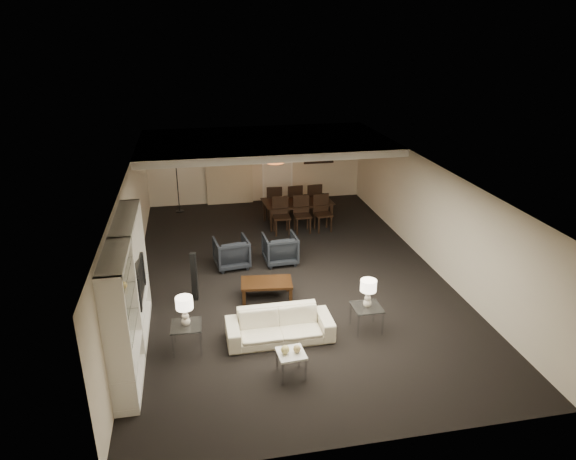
# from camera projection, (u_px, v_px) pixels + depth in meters

# --- Properties ---
(floor) EXTENTS (11.00, 11.00, 0.00)m
(floor) POSITION_uv_depth(u_px,v_px,m) (288.00, 273.00, 12.24)
(floor) COLOR black
(floor) RESTS_ON ground
(ceiling) EXTENTS (7.00, 11.00, 0.02)m
(ceiling) POSITION_uv_depth(u_px,v_px,m) (288.00, 171.00, 11.31)
(ceiling) COLOR silver
(ceiling) RESTS_ON ground
(wall_back) EXTENTS (7.00, 0.02, 2.50)m
(wall_back) POSITION_uv_depth(u_px,v_px,m) (256.00, 164.00, 16.79)
(wall_back) COLOR beige
(wall_back) RESTS_ON ground
(wall_front) EXTENTS (7.00, 0.02, 2.50)m
(wall_front) POSITION_uv_depth(u_px,v_px,m) (367.00, 372.00, 6.77)
(wall_front) COLOR beige
(wall_front) RESTS_ON ground
(wall_left) EXTENTS (0.02, 11.00, 2.50)m
(wall_left) POSITION_uv_depth(u_px,v_px,m) (130.00, 235.00, 11.16)
(wall_left) COLOR beige
(wall_left) RESTS_ON ground
(wall_right) EXTENTS (0.02, 11.00, 2.50)m
(wall_right) POSITION_uv_depth(u_px,v_px,m) (430.00, 214.00, 12.40)
(wall_right) COLOR beige
(wall_right) RESTS_ON ground
(ceiling_soffit) EXTENTS (7.00, 4.00, 0.20)m
(ceiling_soffit) POSITION_uv_depth(u_px,v_px,m) (265.00, 142.00, 14.54)
(ceiling_soffit) COLOR silver
(ceiling_soffit) RESTS_ON ceiling
(curtains) EXTENTS (1.50, 0.12, 2.40)m
(curtains) POSITION_uv_depth(u_px,v_px,m) (229.00, 168.00, 16.58)
(curtains) COLOR beige
(curtains) RESTS_ON wall_back
(door) EXTENTS (0.90, 0.05, 2.10)m
(door) POSITION_uv_depth(u_px,v_px,m) (277.00, 169.00, 16.96)
(door) COLOR silver
(door) RESTS_ON wall_back
(painting) EXTENTS (0.95, 0.04, 0.65)m
(painting) POSITION_uv_depth(u_px,v_px,m) (319.00, 153.00, 17.01)
(painting) COLOR #142D38
(painting) RESTS_ON wall_back
(media_unit) EXTENTS (0.38, 3.40, 2.35)m
(media_unit) POSITION_uv_depth(u_px,v_px,m) (129.00, 295.00, 8.85)
(media_unit) COLOR white
(media_unit) RESTS_ON wall_left
(pendant_light) EXTENTS (0.52, 0.52, 0.24)m
(pendant_light) POSITION_uv_depth(u_px,v_px,m) (275.00, 158.00, 14.77)
(pendant_light) COLOR #D8591E
(pendant_light) RESTS_ON ceiling_soffit
(sofa) EXTENTS (1.99, 0.79, 0.58)m
(sofa) POSITION_uv_depth(u_px,v_px,m) (280.00, 326.00, 9.57)
(sofa) COLOR beige
(sofa) RESTS_ON floor
(coffee_table) EXTENTS (1.15, 0.74, 0.39)m
(coffee_table) POSITION_uv_depth(u_px,v_px,m) (267.00, 290.00, 11.06)
(coffee_table) COLOR black
(coffee_table) RESTS_ON floor
(armchair_left) EXTENTS (0.89, 0.91, 0.74)m
(armchair_left) POSITION_uv_depth(u_px,v_px,m) (231.00, 253.00, 12.44)
(armchair_left) COLOR black
(armchair_left) RESTS_ON floor
(armchair_right) EXTENTS (0.82, 0.85, 0.74)m
(armchair_right) POSITION_uv_depth(u_px,v_px,m) (280.00, 249.00, 12.65)
(armchair_right) COLOR black
(armchair_right) RESTS_ON floor
(side_table_left) EXTENTS (0.57, 0.57, 0.51)m
(side_table_left) POSITION_uv_depth(u_px,v_px,m) (187.00, 337.00, 9.28)
(side_table_left) COLOR white
(side_table_left) RESTS_ON floor
(side_table_right) EXTENTS (0.54, 0.54, 0.51)m
(side_table_right) POSITION_uv_depth(u_px,v_px,m) (366.00, 318.00, 9.88)
(side_table_right) COLOR silver
(side_table_right) RESTS_ON floor
(table_lamp_left) EXTENTS (0.33, 0.33, 0.56)m
(table_lamp_left) POSITION_uv_depth(u_px,v_px,m) (185.00, 311.00, 9.08)
(table_lamp_left) COLOR beige
(table_lamp_left) RESTS_ON side_table_left
(table_lamp_right) EXTENTS (0.31, 0.31, 0.56)m
(table_lamp_right) POSITION_uv_depth(u_px,v_px,m) (368.00, 294.00, 9.68)
(table_lamp_right) COLOR beige
(table_lamp_right) RESTS_ON side_table_right
(marble_table) EXTENTS (0.49, 0.49, 0.45)m
(marble_table) POSITION_uv_depth(u_px,v_px,m) (291.00, 364.00, 8.59)
(marble_table) COLOR silver
(marble_table) RESTS_ON floor
(gold_gourd_a) EXTENTS (0.14, 0.14, 0.14)m
(gold_gourd_a) POSITION_uv_depth(u_px,v_px,m) (285.00, 350.00, 8.46)
(gold_gourd_a) COLOR #E0D076
(gold_gourd_a) RESTS_ON marble_table
(gold_gourd_b) EXTENTS (0.13, 0.13, 0.13)m
(gold_gourd_b) POSITION_uv_depth(u_px,v_px,m) (297.00, 349.00, 8.50)
(gold_gourd_b) COLOR tan
(gold_gourd_b) RESTS_ON marble_table
(television) EXTENTS (1.16, 0.15, 0.67)m
(television) POSITION_uv_depth(u_px,v_px,m) (134.00, 281.00, 9.50)
(television) COLOR black
(television) RESTS_ON media_unit
(vase_blue) EXTENTS (0.18, 0.18, 0.18)m
(vase_blue) POSITION_uv_depth(u_px,v_px,m) (121.00, 336.00, 7.71)
(vase_blue) COLOR #272EAD
(vase_blue) RESTS_ON media_unit
(vase_amber) EXTENTS (0.15, 0.15, 0.16)m
(vase_amber) POSITION_uv_depth(u_px,v_px,m) (122.00, 285.00, 8.21)
(vase_amber) COLOR gold
(vase_amber) RESTS_ON media_unit
(floor_speaker) EXTENTS (0.14, 0.14, 1.09)m
(floor_speaker) POSITION_uv_depth(u_px,v_px,m) (194.00, 276.00, 10.87)
(floor_speaker) COLOR black
(floor_speaker) RESTS_ON floor
(dining_table) EXTENTS (2.06, 1.23, 0.70)m
(dining_table) POSITION_uv_depth(u_px,v_px,m) (298.00, 213.00, 15.12)
(dining_table) COLOR black
(dining_table) RESTS_ON floor
(chair_nl) EXTENTS (0.49, 0.49, 1.04)m
(chair_nl) POSITION_uv_depth(u_px,v_px,m) (282.00, 216.00, 14.35)
(chair_nl) COLOR black
(chair_nl) RESTS_ON floor
(chair_nm) EXTENTS (0.49, 0.49, 1.04)m
(chair_nm) POSITION_uv_depth(u_px,v_px,m) (302.00, 215.00, 14.46)
(chair_nm) COLOR black
(chair_nm) RESTS_ON floor
(chair_nr) EXTENTS (0.52, 0.52, 1.04)m
(chair_nr) POSITION_uv_depth(u_px,v_px,m) (323.00, 213.00, 14.57)
(chair_nr) COLOR black
(chair_nr) RESTS_ON floor
(chair_fl) EXTENTS (0.52, 0.52, 1.04)m
(chair_fl) POSITION_uv_depth(u_px,v_px,m) (274.00, 202.00, 15.54)
(chair_fl) COLOR black
(chair_fl) RESTS_ON floor
(chair_fm) EXTENTS (0.52, 0.52, 1.04)m
(chair_fm) POSITION_uv_depth(u_px,v_px,m) (293.00, 200.00, 15.64)
(chair_fm) COLOR black
(chair_fm) RESTS_ON floor
(chair_fr) EXTENTS (0.52, 0.52, 1.04)m
(chair_fr) POSITION_uv_depth(u_px,v_px,m) (312.00, 199.00, 15.75)
(chair_fr) COLOR black
(chair_fr) RESTS_ON floor
(floor_lamp) EXTENTS (0.26, 0.26, 1.81)m
(floor_lamp) POSITION_uv_depth(u_px,v_px,m) (177.00, 184.00, 15.92)
(floor_lamp) COLOR black
(floor_lamp) RESTS_ON floor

